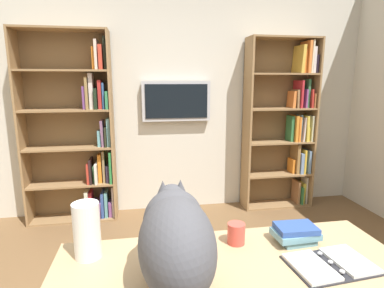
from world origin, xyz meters
name	(u,v)px	position (x,y,z in m)	size (l,w,h in m)	color
wall_back	(177,94)	(0.00, -2.23, 1.35)	(4.52, 0.06, 2.70)	beige
bookshelf_left	(287,123)	(-1.28, -2.06, 1.01)	(0.82, 0.28, 1.97)	#937047
bookshelf_right	(80,134)	(1.07, -2.06, 0.94)	(0.92, 0.28, 2.00)	#937047
wall_mounted_tv	(176,101)	(0.02, -2.15, 1.27)	(0.76, 0.07, 0.45)	#B7B7BC
cat	(176,238)	(0.32, 0.32, 0.94)	(0.27, 0.56, 0.36)	#4C4C51
open_binder	(330,264)	(-0.30, 0.31, 0.77)	(0.35, 0.25, 0.02)	#26262B
paper_towel_roll	(87,230)	(0.67, 0.08, 0.88)	(0.11, 0.11, 0.24)	white
coffee_mug	(236,233)	(0.02, 0.08, 0.81)	(0.08, 0.08, 0.10)	#D84C3F
desk_book_stack	(296,233)	(-0.25, 0.11, 0.80)	(0.21, 0.14, 0.08)	#6699A8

